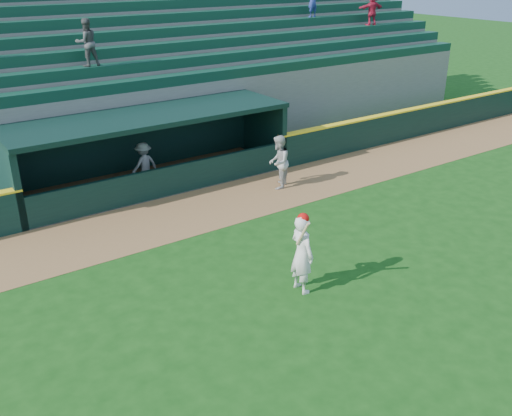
% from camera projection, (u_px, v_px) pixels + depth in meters
% --- Properties ---
extents(ground, '(120.00, 120.00, 0.00)m').
position_uv_depth(ground, '(294.00, 279.00, 13.72)').
color(ground, '#134010').
rests_on(ground, ground).
extents(warning_track, '(40.00, 3.00, 0.01)m').
position_uv_depth(warning_track, '(194.00, 211.00, 17.41)').
color(warning_track, brown).
rests_on(warning_track, ground).
extents(field_wall_right, '(15.50, 0.30, 1.20)m').
position_uv_depth(field_wall_right, '(422.00, 121.00, 24.82)').
color(field_wall_right, black).
rests_on(field_wall_right, ground).
extents(wall_stripe_right, '(15.50, 0.32, 0.06)m').
position_uv_depth(wall_stripe_right, '(423.00, 107.00, 24.57)').
color(wall_stripe_right, yellow).
rests_on(wall_stripe_right, field_wall_right).
extents(dugout_player_front, '(1.11, 1.09, 1.80)m').
position_uv_depth(dugout_player_front, '(279.00, 162.00, 18.89)').
color(dugout_player_front, '#ABAAA5').
rests_on(dugout_player_front, ground).
extents(dugout_player_inside, '(1.07, 0.75, 1.51)m').
position_uv_depth(dugout_player_inside, '(144.00, 164.00, 19.13)').
color(dugout_player_inside, '#9D9D98').
rests_on(dugout_player_inside, ground).
extents(dugout, '(9.40, 2.80, 2.46)m').
position_uv_depth(dugout, '(148.00, 144.00, 19.20)').
color(dugout, slate).
rests_on(dugout, ground).
extents(stands, '(34.50, 6.25, 7.42)m').
position_uv_depth(stands, '(95.00, 90.00, 22.22)').
color(stands, slate).
rests_on(stands, ground).
extents(batter_at_plate, '(0.50, 0.83, 1.97)m').
position_uv_depth(batter_at_plate, '(302.00, 253.00, 12.90)').
color(batter_at_plate, silver).
rests_on(batter_at_plate, ground).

